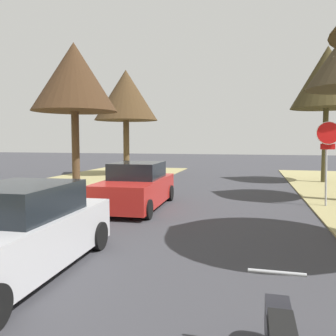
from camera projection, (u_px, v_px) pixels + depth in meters
name	position (u px, v px, depth m)	size (l,w,h in m)	color
stop_sign_far	(328.00, 145.00, 12.07)	(0.81, 0.41, 2.96)	#9EA0A5
street_tree_right_far	(327.00, 78.00, 18.74)	(3.77, 3.77, 7.38)	#474124
street_tree_left_mid_b	(74.00, 78.00, 15.12)	(3.71, 3.71, 6.54)	#4C3622
street_tree_left_far	(126.00, 96.00, 22.62)	(4.12, 4.12, 6.86)	brown
parked_sedan_silver	(15.00, 234.00, 6.06)	(2.06, 4.45, 1.57)	#BCBCC1
parked_sedan_red	(136.00, 187.00, 12.12)	(2.06, 4.45, 1.57)	red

